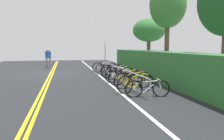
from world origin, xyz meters
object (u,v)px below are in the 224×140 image
(bicycle_9, at_px, (147,88))
(pedestrian, at_px, (48,56))
(bicycle_1, at_px, (107,69))
(bicycle_4, at_px, (119,73))
(bicycle_7, at_px, (133,80))
(bicycle_0, at_px, (105,67))
(bike_rack, at_px, (119,70))
(tree_near_left, at_px, (149,31))
(bicycle_8, at_px, (136,83))
(bicycle_3, at_px, (115,72))
(bicycle_2, at_px, (113,70))
(sign_post_near, at_px, (105,53))
(bicycle_5, at_px, (121,76))
(bicycle_6, at_px, (126,77))
(tree_mid, at_px, (168,6))

(bicycle_9, relative_size, pedestrian, 0.97)
(bicycle_1, relative_size, bicycle_4, 0.96)
(bicycle_7, bearing_deg, pedestrian, -157.56)
(bicycle_0, xyz_separation_m, bicycle_1, (0.98, -0.04, -0.03))
(bike_rack, xyz_separation_m, tree_near_left, (-5.89, 3.95, 2.57))
(bicycle_1, height_order, bicycle_8, bicycle_8)
(bicycle_3, bearing_deg, bicycle_4, 6.53)
(bicycle_2, bearing_deg, sign_post_near, 179.24)
(bicycle_9, bearing_deg, tree_near_left, 158.70)
(bicycle_0, distance_m, bicycle_1, 0.98)
(bicycle_3, distance_m, bicycle_8, 4.38)
(pedestrian, bearing_deg, bicycle_3, 31.84)
(bicycle_2, distance_m, bicycle_4, 1.63)
(bicycle_5, bearing_deg, bicycle_2, 176.62)
(bicycle_6, distance_m, bicycle_8, 1.70)
(bicycle_7, xyz_separation_m, bicycle_8, (0.86, -0.12, -0.00))
(tree_mid, bearing_deg, bicycle_4, -76.76)
(bicycle_5, distance_m, bicycle_8, 2.60)
(bicycle_9, bearing_deg, bicycle_1, -178.45)
(bicycle_3, height_order, tree_mid, tree_mid)
(bicycle_2, xyz_separation_m, bicycle_3, (0.88, -0.07, -0.01))
(bike_rack, xyz_separation_m, bicycle_0, (-4.06, -0.08, -0.21))
(bicycle_0, height_order, bicycle_7, bicycle_7)
(pedestrian, bearing_deg, bicycle_1, 39.01)
(bicycle_4, xyz_separation_m, bicycle_7, (2.76, -0.07, 0.01))
(bicycle_5, height_order, pedestrian, pedestrian)
(bicycle_2, bearing_deg, bicycle_3, -4.29)
(bike_rack, distance_m, bicycle_0, 4.07)
(bicycle_5, bearing_deg, sign_post_near, 178.00)
(bicycle_2, distance_m, bicycle_7, 4.40)
(bicycle_6, xyz_separation_m, pedestrian, (-9.57, -4.25, 0.63))
(bicycle_0, bearing_deg, bicycle_2, 5.71)
(bicycle_5, xyz_separation_m, bicycle_8, (2.60, -0.01, 0.03))
(bicycle_3, height_order, bicycle_9, bicycle_3)
(bicycle_9, relative_size, sign_post_near, 0.76)
(bicycle_4, relative_size, bicycle_6, 0.98)
(bike_rack, distance_m, bicycle_5, 0.56)
(sign_post_near, height_order, tree_mid, tree_mid)
(bicycle_1, height_order, bicycle_2, bicycle_2)
(bicycle_9, height_order, tree_near_left, tree_near_left)
(bicycle_7, height_order, tree_mid, tree_mid)
(bicycle_3, relative_size, tree_mid, 0.31)
(bicycle_4, distance_m, bicycle_9, 4.56)
(bicycle_6, relative_size, bicycle_7, 0.96)
(bicycle_1, distance_m, bicycle_2, 0.97)
(bike_rack, height_order, bicycle_1, bike_rack)
(bicycle_5, bearing_deg, bicycle_9, 1.87)
(bicycle_2, bearing_deg, bicycle_6, -1.63)
(bicycle_2, distance_m, tree_near_left, 6.03)
(sign_post_near, bearing_deg, bike_rack, -1.72)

